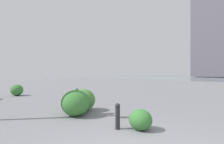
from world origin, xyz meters
TOP-DOWN VIEW (x-y plane):
  - bollard_near at (1.51, -0.90)m, footprint 0.13×0.13m
  - bollard_mid at (3.70, -1.10)m, footprint 0.13×0.13m
  - shrub_low at (1.07, -1.27)m, footprint 0.61×0.55m
  - shrub_round at (10.27, -1.06)m, footprint 0.81×0.73m
  - shrub_wide at (3.44, -0.88)m, footprint 1.02×0.92m
  - shrub_tall at (3.94, -1.54)m, footprint 0.96×0.86m

SIDE VIEW (x-z plane):
  - shrub_low at x=1.07m, z-range 0.00..0.52m
  - shrub_round at x=10.27m, z-range 0.00..0.68m
  - bollard_near at x=1.51m, z-range 0.02..0.68m
  - shrub_tall at x=3.94m, z-range 0.00..0.81m
  - shrub_wide at x=3.44m, z-range 0.00..0.87m
  - bollard_mid at x=3.70m, z-range 0.02..0.90m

